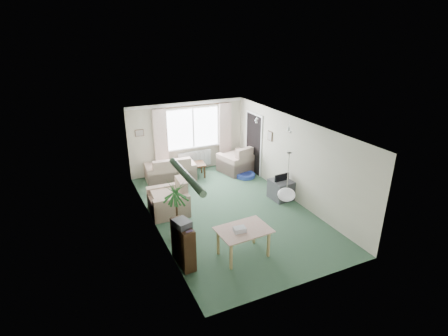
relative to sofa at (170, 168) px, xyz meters
name	(u,v)px	position (x,y,z in m)	size (l,w,h in m)	color
ground	(229,211)	(0.81, -2.75, -0.39)	(6.50, 6.50, 0.00)	#30503A
window	(193,128)	(1.01, 0.48, 1.11)	(1.80, 0.03, 1.30)	white
curtain_rod	(193,106)	(1.01, 0.40, 1.88)	(2.60, 0.03, 0.03)	black
curtain_left	(161,140)	(-0.14, 0.38, 0.88)	(0.45, 0.08, 2.00)	beige
curtain_right	(225,131)	(2.16, 0.38, 0.88)	(0.45, 0.08, 2.00)	beige
radiator	(194,159)	(1.01, 0.44, 0.01)	(1.20, 0.10, 0.55)	white
doorway	(254,144)	(2.79, -0.55, 0.61)	(0.03, 0.95, 2.00)	black
pendant_lamp	(286,195)	(1.01, -5.05, 1.09)	(0.36, 0.36, 0.36)	white
tinsel_garland	(186,176)	(-1.11, -5.05, 1.89)	(1.60, 1.60, 0.12)	#196626
bauble_cluster_a	(256,119)	(2.11, -1.85, 1.83)	(0.20, 0.20, 0.20)	silver
bauble_cluster_b	(289,128)	(2.41, -3.05, 1.83)	(0.20, 0.20, 0.20)	silver
wall_picture_back	(139,133)	(-0.79, 0.48, 1.16)	(0.28, 0.03, 0.22)	brown
wall_picture_right	(270,136)	(2.79, -1.55, 1.16)	(0.03, 0.24, 0.30)	brown
sofa	(170,168)	(0.00, 0.00, 0.00)	(1.58, 0.84, 0.79)	#BBB48D
armchair_corner	(237,159)	(2.28, -0.29, 0.07)	(1.04, 0.98, 0.93)	#C5B195
armchair_left	(168,197)	(-0.69, -2.13, 0.06)	(1.02, 0.96, 0.91)	beige
coffee_table	(190,171)	(0.64, -0.09, -0.17)	(1.01, 0.56, 0.46)	black
photo_frame	(187,162)	(0.58, -0.05, 0.14)	(0.12, 0.02, 0.16)	brown
bookshelf	(183,244)	(-1.03, -4.41, 0.07)	(0.26, 0.77, 0.94)	black
hifi_box	(182,223)	(-1.06, -4.48, 0.61)	(0.28, 0.35, 0.14)	#404146
houseplant	(177,210)	(-0.84, -3.42, 0.34)	(0.63, 0.63, 1.48)	#266121
dining_table	(243,243)	(0.23, -4.69, -0.08)	(1.02, 0.68, 0.64)	tan
gift_box	(240,230)	(0.11, -4.74, 0.30)	(0.25, 0.18, 0.12)	silver
tv_cube	(281,190)	(2.51, -2.71, -0.11)	(0.56, 0.62, 0.56)	#403E44
pet_bed	(245,175)	(2.32, -0.88, -0.33)	(0.63, 0.63, 0.13)	navy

